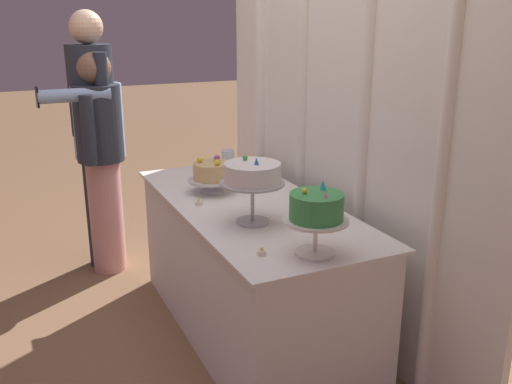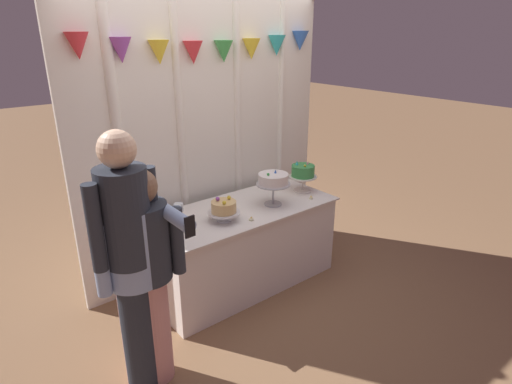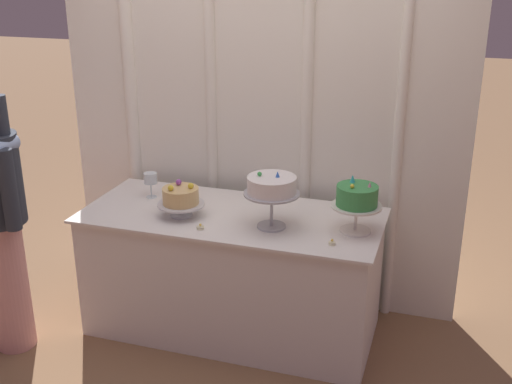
{
  "view_description": "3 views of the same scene",
  "coord_description": "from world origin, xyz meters",
  "px_view_note": "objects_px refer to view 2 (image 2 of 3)",
  "views": [
    {
      "loc": [
        2.56,
        -1.05,
        1.69
      ],
      "look_at": [
        0.01,
        0.13,
        0.82
      ],
      "focal_mm": 39.52,
      "sensor_mm": 36.0,
      "label": 1
    },
    {
      "loc": [
        -2.05,
        -2.66,
        2.24
      ],
      "look_at": [
        0.13,
        0.06,
        0.89
      ],
      "focal_mm": 29.76,
      "sensor_mm": 36.0,
      "label": 2
    },
    {
      "loc": [
        1.16,
        -3.08,
        2.16
      ],
      "look_at": [
        0.1,
        0.24,
        0.85
      ],
      "focal_mm": 44.74,
      "sensor_mm": 36.0,
      "label": 3
    }
  ],
  "objects_px": {
    "wine_glass": "(179,208)",
    "tealight_near_left": "(311,198)",
    "cake_display_rightmost": "(303,172)",
    "cake_table": "(242,246)",
    "guest_girl_blue_dress": "(135,278)",
    "guest_man_pink_jacket": "(130,256)",
    "cake_display_center": "(273,180)",
    "cake_display_leftmost": "(224,208)",
    "tealight_far_left": "(251,219)",
    "guest_man_dark_suit": "(148,271)"
  },
  "relations": [
    {
      "from": "cake_display_leftmost",
      "to": "tealight_near_left",
      "type": "xyz_separation_m",
      "value": [
        0.9,
        -0.12,
        -0.1
      ]
    },
    {
      "from": "tealight_far_left",
      "to": "guest_man_pink_jacket",
      "type": "bearing_deg",
      "value": -164.78
    },
    {
      "from": "tealight_far_left",
      "to": "guest_girl_blue_dress",
      "type": "height_order",
      "value": "guest_girl_blue_dress"
    },
    {
      "from": "cake_display_center",
      "to": "cake_table",
      "type": "bearing_deg",
      "value": 158.42
    },
    {
      "from": "cake_display_leftmost",
      "to": "cake_display_rightmost",
      "type": "relative_size",
      "value": 0.88
    },
    {
      "from": "tealight_far_left",
      "to": "cake_table",
      "type": "bearing_deg",
      "value": 70.09
    },
    {
      "from": "cake_table",
      "to": "wine_glass",
      "type": "xyz_separation_m",
      "value": [
        -0.56,
        0.11,
        0.5
      ]
    },
    {
      "from": "cake_table",
      "to": "cake_display_leftmost",
      "type": "height_order",
      "value": "cake_display_leftmost"
    },
    {
      "from": "wine_glass",
      "to": "tealight_near_left",
      "type": "relative_size",
      "value": 4.36
    },
    {
      "from": "cake_display_center",
      "to": "guest_man_pink_jacket",
      "type": "bearing_deg",
      "value": -163.21
    },
    {
      "from": "wine_glass",
      "to": "guest_man_dark_suit",
      "type": "xyz_separation_m",
      "value": [
        -0.59,
        -0.66,
        -0.05
      ]
    },
    {
      "from": "guest_girl_blue_dress",
      "to": "cake_table",
      "type": "bearing_deg",
      "value": 24.0
    },
    {
      "from": "cake_display_rightmost",
      "to": "guest_man_pink_jacket",
      "type": "distance_m",
      "value": 2.05
    },
    {
      "from": "wine_glass",
      "to": "cake_display_rightmost",
      "type": "bearing_deg",
      "value": -5.99
    },
    {
      "from": "cake_display_rightmost",
      "to": "tealight_far_left",
      "type": "distance_m",
      "value": 0.86
    },
    {
      "from": "cake_table",
      "to": "tealight_far_left",
      "type": "distance_m",
      "value": 0.47
    },
    {
      "from": "wine_glass",
      "to": "guest_girl_blue_dress",
      "type": "height_order",
      "value": "guest_girl_blue_dress"
    },
    {
      "from": "guest_man_pink_jacket",
      "to": "tealight_far_left",
      "type": "bearing_deg",
      "value": 15.22
    },
    {
      "from": "cake_display_center",
      "to": "wine_glass",
      "type": "distance_m",
      "value": 0.87
    },
    {
      "from": "guest_man_pink_jacket",
      "to": "tealight_near_left",
      "type": "bearing_deg",
      "value": 10.12
    },
    {
      "from": "cake_display_rightmost",
      "to": "wine_glass",
      "type": "distance_m",
      "value": 1.29
    },
    {
      "from": "cake_display_center",
      "to": "cake_display_rightmost",
      "type": "bearing_deg",
      "value": 10.11
    },
    {
      "from": "cake_table",
      "to": "tealight_near_left",
      "type": "distance_m",
      "value": 0.78
    },
    {
      "from": "cake_display_leftmost",
      "to": "guest_man_pink_jacket",
      "type": "bearing_deg",
      "value": -155.2
    },
    {
      "from": "cake_display_leftmost",
      "to": "cake_table",
      "type": "bearing_deg",
      "value": 22.43
    },
    {
      "from": "wine_glass",
      "to": "guest_man_dark_suit",
      "type": "bearing_deg",
      "value": -131.57
    },
    {
      "from": "cake_display_center",
      "to": "tealight_near_left",
      "type": "bearing_deg",
      "value": -18.84
    },
    {
      "from": "tealight_near_left",
      "to": "cake_display_center",
      "type": "bearing_deg",
      "value": 161.16
    },
    {
      "from": "cake_table",
      "to": "wine_glass",
      "type": "relative_size",
      "value": 11.02
    },
    {
      "from": "wine_glass",
      "to": "cake_display_center",
      "type": "bearing_deg",
      "value": -14.4
    },
    {
      "from": "tealight_far_left",
      "to": "guest_man_dark_suit",
      "type": "xyz_separation_m",
      "value": [
        -1.06,
        -0.31,
        0.06
      ]
    },
    {
      "from": "cake_display_leftmost",
      "to": "guest_man_dark_suit",
      "type": "xyz_separation_m",
      "value": [
        -0.89,
        -0.45,
        -0.04
      ]
    },
    {
      "from": "cake_display_leftmost",
      "to": "guest_man_dark_suit",
      "type": "distance_m",
      "value": 0.99
    },
    {
      "from": "cake_display_leftmost",
      "to": "guest_man_dark_suit",
      "type": "relative_size",
      "value": 0.18
    },
    {
      "from": "cake_display_rightmost",
      "to": "guest_girl_blue_dress",
      "type": "height_order",
      "value": "guest_girl_blue_dress"
    },
    {
      "from": "cake_table",
      "to": "guest_girl_blue_dress",
      "type": "distance_m",
      "value": 1.42
    },
    {
      "from": "cake_display_leftmost",
      "to": "cake_display_center",
      "type": "xyz_separation_m",
      "value": [
        0.54,
        0.0,
        0.12
      ]
    },
    {
      "from": "cake_display_leftmost",
      "to": "cake_display_center",
      "type": "relative_size",
      "value": 0.83
    },
    {
      "from": "cake_table",
      "to": "tealight_far_left",
      "type": "bearing_deg",
      "value": -109.91
    },
    {
      "from": "guest_girl_blue_dress",
      "to": "guest_man_pink_jacket",
      "type": "height_order",
      "value": "guest_man_pink_jacket"
    },
    {
      "from": "tealight_far_left",
      "to": "cake_display_leftmost",
      "type": "bearing_deg",
      "value": 141.18
    },
    {
      "from": "wine_glass",
      "to": "tealight_near_left",
      "type": "height_order",
      "value": "wine_glass"
    },
    {
      "from": "cake_display_center",
      "to": "guest_girl_blue_dress",
      "type": "height_order",
      "value": "guest_girl_blue_dress"
    },
    {
      "from": "cake_display_rightmost",
      "to": "guest_girl_blue_dress",
      "type": "relative_size",
      "value": 0.21
    },
    {
      "from": "cake_display_leftmost",
      "to": "cake_display_rightmost",
      "type": "xyz_separation_m",
      "value": [
        0.98,
        0.08,
        0.08
      ]
    },
    {
      "from": "guest_girl_blue_dress",
      "to": "guest_man_pink_jacket",
      "type": "xyz_separation_m",
      "value": [
        -0.02,
        -0.02,
        0.17
      ]
    },
    {
      "from": "cake_display_rightmost",
      "to": "cake_table",
      "type": "bearing_deg",
      "value": 177.82
    },
    {
      "from": "tealight_far_left",
      "to": "cake_display_center",
      "type": "bearing_deg",
      "value": 21.66
    },
    {
      "from": "cake_display_leftmost",
      "to": "tealight_far_left",
      "type": "xyz_separation_m",
      "value": [
        0.17,
        -0.14,
        -0.1
      ]
    },
    {
      "from": "cake_table",
      "to": "tealight_near_left",
      "type": "bearing_deg",
      "value": -20.03
    }
  ]
}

